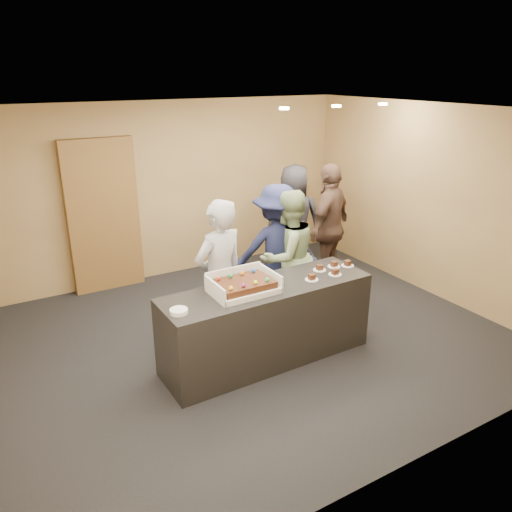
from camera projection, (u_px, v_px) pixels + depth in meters
name	position (u px, v px, depth m)	size (l,w,h in m)	color
room	(247.00, 234.00, 5.68)	(6.04, 6.00, 2.70)	black
serving_counter	(267.00, 323.00, 5.57)	(2.40, 0.70, 0.90)	black
storage_cabinet	(103.00, 216.00, 7.22)	(1.01, 0.15, 2.23)	brown
cake_box	(243.00, 287.00, 5.28)	(0.69, 0.48, 0.20)	white
sheet_cake	(244.00, 284.00, 5.24)	(0.59, 0.41, 0.11)	#371D0C
plate_stack	(179.00, 311.00, 4.81)	(0.18, 0.18, 0.04)	white
slice_a	(312.00, 278.00, 5.57)	(0.15, 0.15, 0.07)	white
slice_b	(320.00, 268.00, 5.84)	(0.15, 0.15, 0.07)	white
slice_c	(335.00, 273.00, 5.71)	(0.15, 0.15, 0.07)	white
slice_d	(334.00, 265.00, 5.94)	(0.15, 0.15, 0.07)	white
slice_e	(348.00, 264.00, 5.97)	(0.15, 0.15, 0.07)	white
person_server_grey	(220.00, 278.00, 5.61)	(0.66, 0.44, 1.82)	#9D9EA2
person_sage_man	(287.00, 257.00, 6.38)	(0.84, 0.65, 1.73)	#8DA476
person_navy_man	(277.00, 250.00, 6.57)	(1.13, 0.65, 1.75)	#191D40
person_brown_extra	(329.00, 227.00, 7.34)	(1.10, 0.46, 1.87)	brown
person_dark_suit	(294.00, 222.00, 7.71)	(0.87, 0.57, 1.79)	#26252B
ceiling_spotlights	(336.00, 106.00, 6.38)	(1.72, 0.12, 0.03)	#FFEAC6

